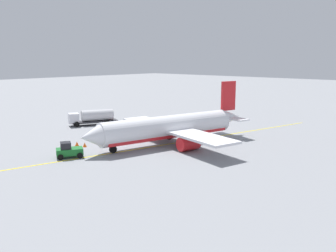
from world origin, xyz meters
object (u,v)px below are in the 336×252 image
(airplane, at_px, (170,128))
(fuel_tanker, at_px, (92,117))
(safety_cone_wingtip, at_px, (85,145))
(refueling_worker, at_px, (122,126))
(pushback_tug, at_px, (69,150))
(safety_cone_nose, at_px, (77,144))

(airplane, bearing_deg, fuel_tanker, -93.71)
(fuel_tanker, bearing_deg, safety_cone_wingtip, 50.52)
(fuel_tanker, bearing_deg, refueling_worker, 93.80)
(fuel_tanker, height_order, pushback_tug, fuel_tanker)
(airplane, distance_m, safety_cone_wingtip, 13.83)
(pushback_tug, bearing_deg, fuel_tanker, -133.28)
(fuel_tanker, height_order, refueling_worker, fuel_tanker)
(pushback_tug, bearing_deg, safety_cone_nose, -132.89)
(airplane, bearing_deg, safety_cone_wingtip, -38.84)
(pushback_tug, bearing_deg, safety_cone_wingtip, -145.25)
(refueling_worker, distance_m, safety_cone_nose, 14.03)
(safety_cone_nose, bearing_deg, refueling_worker, -161.08)
(airplane, relative_size, fuel_tanker, 3.04)
(fuel_tanker, distance_m, safety_cone_nose, 18.49)
(fuel_tanker, xyz_separation_m, refueling_worker, (-0.59, 8.85, -0.90))
(safety_cone_nose, relative_size, safety_cone_wingtip, 1.04)
(airplane, xyz_separation_m, safety_cone_nose, (11.17, -9.87, -2.30))
(airplane, height_order, safety_cone_wingtip, airplane)
(fuel_tanker, distance_m, refueling_worker, 8.91)
(pushback_tug, relative_size, safety_cone_wingtip, 5.81)
(pushback_tug, distance_m, safety_cone_nose, 6.58)
(pushback_tug, bearing_deg, refueling_worker, -152.20)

